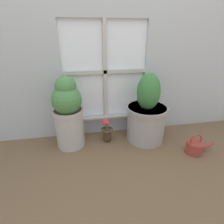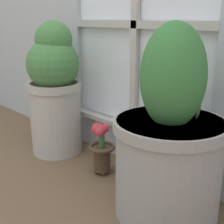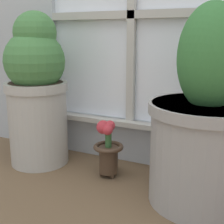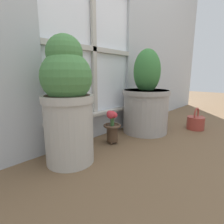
{
  "view_description": "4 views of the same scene",
  "coord_description": "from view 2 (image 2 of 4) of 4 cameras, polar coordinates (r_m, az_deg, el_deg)",
  "views": [
    {
      "loc": [
        -0.25,
        -1.11,
        1.07
      ],
      "look_at": [
        0.04,
        0.47,
        0.34
      ],
      "focal_mm": 28.0,
      "sensor_mm": 36.0,
      "label": 1
    },
    {
      "loc": [
        1.02,
        -0.45,
        0.73
      ],
      "look_at": [
        0.03,
        0.49,
        0.32
      ],
      "focal_mm": 50.0,
      "sensor_mm": 36.0,
      "label": 2
    },
    {
      "loc": [
        0.57,
        -0.67,
        0.62
      ],
      "look_at": [
        0.01,
        0.46,
        0.3
      ],
      "focal_mm": 50.0,
      "sensor_mm": 36.0,
      "label": 3
    },
    {
      "loc": [
        -0.95,
        -0.36,
        0.51
      ],
      "look_at": [
        -0.03,
        0.47,
        0.24
      ],
      "focal_mm": 28.0,
      "sensor_mm": 36.0,
      "label": 4
    }
  ],
  "objects": [
    {
      "name": "potted_plant_left",
      "position": [
        1.72,
        -10.48,
        4.21
      ],
      "size": [
        0.29,
        0.29,
        0.72
      ],
      "color": "#B7B2A8",
      "rests_on": "ground_plane"
    },
    {
      "name": "ground_plane",
      "position": [
        1.33,
        -17.41,
        -17.4
      ],
      "size": [
        10.0,
        10.0,
        0.0
      ],
      "primitive_type": "plane",
      "color": "brown"
    },
    {
      "name": "flower_vase",
      "position": [
        1.51,
        -1.95,
        -6.57
      ],
      "size": [
        0.13,
        0.13,
        0.26
      ],
      "color": "#473323",
      "rests_on": "ground_plane"
    },
    {
      "name": "potted_plant_right",
      "position": [
        1.17,
        10.42,
        -5.79
      ],
      "size": [
        0.42,
        0.42,
        0.73
      ],
      "color": "#9E9993",
      "rests_on": "ground_plane"
    }
  ]
}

